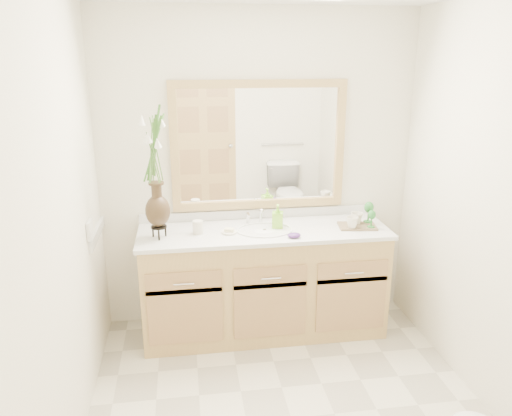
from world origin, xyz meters
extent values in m
cube|color=white|center=(0.00, 1.30, 1.20)|extent=(2.40, 0.02, 2.40)
cube|color=white|center=(0.00, -1.30, 1.20)|extent=(2.40, 0.02, 2.40)
cube|color=white|center=(-1.20, 0.00, 1.20)|extent=(0.02, 2.60, 2.40)
cube|color=white|center=(1.20, 0.00, 1.20)|extent=(0.02, 2.60, 2.40)
cube|color=tan|center=(0.00, 1.01, 0.40)|extent=(1.80, 0.55, 0.80)
cube|color=silver|center=(0.00, 1.01, 0.82)|extent=(1.84, 0.57, 0.03)
ellipsoid|color=white|center=(0.00, 0.99, 0.78)|extent=(0.38, 0.30, 0.12)
cylinder|color=silver|center=(0.00, 1.17, 0.89)|extent=(0.02, 0.02, 0.11)
cylinder|color=silver|center=(-0.10, 1.17, 0.87)|extent=(0.02, 0.02, 0.08)
cylinder|color=silver|center=(0.10, 1.17, 0.87)|extent=(0.02, 0.02, 0.08)
cube|color=white|center=(0.00, 1.28, 1.41)|extent=(1.20, 0.01, 0.85)
cube|color=tan|center=(0.00, 1.28, 1.86)|extent=(1.32, 0.04, 0.06)
cube|color=tan|center=(0.00, 1.28, 0.95)|extent=(1.32, 0.04, 0.06)
cube|color=tan|center=(-0.63, 1.28, 1.41)|extent=(0.06, 0.04, 0.85)
cube|color=tan|center=(0.63, 1.28, 1.41)|extent=(0.06, 0.04, 0.85)
cube|color=white|center=(-1.19, 0.76, 0.98)|extent=(0.02, 0.12, 0.12)
cylinder|color=black|center=(-0.76, 0.96, 0.91)|extent=(0.11, 0.11, 0.01)
ellipsoid|color=black|center=(-0.76, 0.96, 1.03)|extent=(0.17, 0.17, 0.22)
cylinder|color=black|center=(-0.76, 0.96, 1.17)|extent=(0.07, 0.07, 0.10)
cylinder|color=#4C7A33|center=(-0.76, 0.96, 1.43)|extent=(0.06, 0.06, 0.40)
cylinder|color=beige|center=(-0.48, 1.00, 0.88)|extent=(0.07, 0.07, 0.10)
cylinder|color=beige|center=(-0.26, 0.98, 0.84)|extent=(0.11, 0.11, 0.01)
cube|color=beige|center=(-0.26, 0.98, 0.85)|extent=(0.08, 0.06, 0.02)
imported|color=#85D431|center=(0.11, 1.05, 0.91)|extent=(0.09, 0.09, 0.16)
ellipsoid|color=#482268|center=(0.18, 0.82, 0.85)|extent=(0.11, 0.10, 0.03)
cube|color=brown|center=(0.70, 0.97, 0.84)|extent=(0.30, 0.22, 0.01)
imported|color=beige|center=(0.64, 0.92, 0.89)|extent=(0.12, 0.11, 0.09)
imported|color=beige|center=(0.71, 1.01, 0.89)|extent=(0.12, 0.12, 0.09)
cylinder|color=#27752B|center=(0.78, 0.92, 0.85)|extent=(0.05, 0.05, 0.01)
cylinder|color=#27752B|center=(0.78, 0.92, 0.89)|extent=(0.01, 0.01, 0.08)
ellipsoid|color=#27752B|center=(0.78, 0.92, 0.94)|extent=(0.06, 0.06, 0.07)
cylinder|color=#27752B|center=(0.80, 1.03, 0.85)|extent=(0.07, 0.07, 0.01)
cylinder|color=#27752B|center=(0.80, 1.03, 0.90)|extent=(0.01, 0.01, 0.10)
ellipsoid|color=#27752B|center=(0.80, 1.03, 0.96)|extent=(0.07, 0.07, 0.08)
camera|label=1|loc=(-0.57, -2.39, 2.08)|focal=35.00mm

